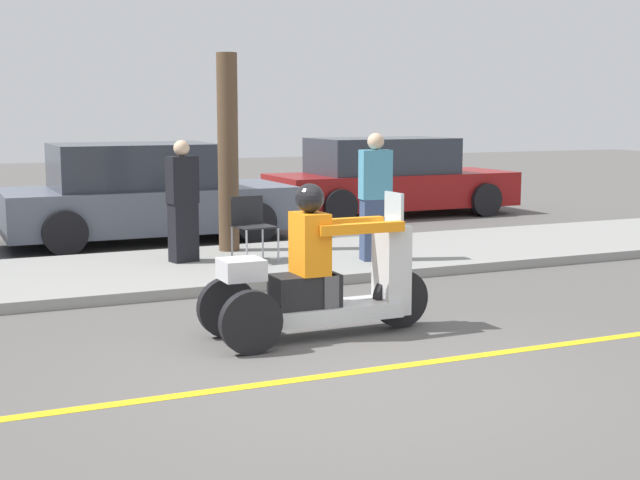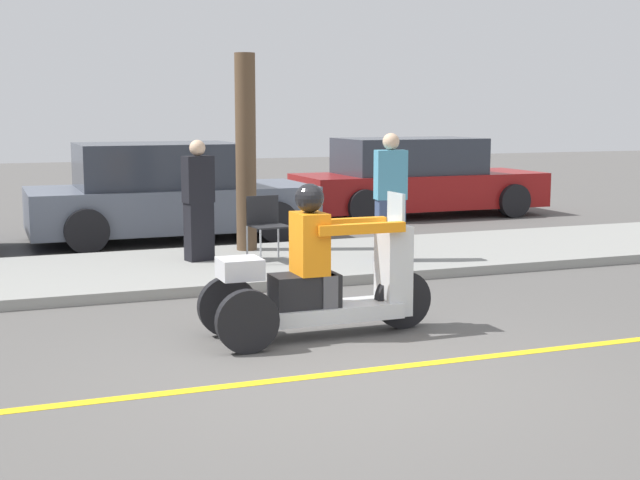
# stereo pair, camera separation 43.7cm
# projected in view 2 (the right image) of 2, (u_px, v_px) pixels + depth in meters

# --- Properties ---
(ground_plane) EXTENTS (60.00, 60.00, 0.00)m
(ground_plane) POSITION_uv_depth(u_px,v_px,m) (340.00, 374.00, 6.92)
(ground_plane) COLOR #565451
(lane_stripe) EXTENTS (24.00, 0.12, 0.01)m
(lane_stripe) POSITION_uv_depth(u_px,v_px,m) (372.00, 370.00, 7.02)
(lane_stripe) COLOR gold
(lane_stripe) RESTS_ON ground
(sidewalk_strip) EXTENTS (28.00, 2.80, 0.12)m
(sidewalk_strip) POSITION_uv_depth(u_px,v_px,m) (201.00, 269.00, 11.16)
(sidewalk_strip) COLOR gray
(sidewalk_strip) RESTS_ON ground
(motorcycle_trike) EXTENTS (2.15, 0.73, 1.39)m
(motorcycle_trike) POSITION_uv_depth(u_px,v_px,m) (321.00, 282.00, 8.01)
(motorcycle_trike) COLOR black
(motorcycle_trike) RESTS_ON ground
(spectator_end_of_line) EXTENTS (0.42, 0.29, 1.62)m
(spectator_end_of_line) POSITION_uv_depth(u_px,v_px,m) (390.00, 200.00, 11.29)
(spectator_end_of_line) COLOR #38476B
(spectator_end_of_line) RESTS_ON sidewalk_strip
(spectator_with_child) EXTENTS (0.41, 0.30, 1.54)m
(spectator_with_child) POSITION_uv_depth(u_px,v_px,m) (198.00, 203.00, 11.31)
(spectator_with_child) COLOR black
(spectator_with_child) RESTS_ON sidewalk_strip
(folding_chair_curbside) EXTENTS (0.51, 0.51, 0.82)m
(folding_chair_curbside) POSITION_uv_depth(u_px,v_px,m) (266.00, 221.00, 11.38)
(folding_chair_curbside) COLOR #A5A8AD
(folding_chair_curbside) RESTS_ON sidewalk_strip
(parked_car_lot_far) EXTENTS (4.39, 2.12, 1.52)m
(parked_car_lot_far) POSITION_uv_depth(u_px,v_px,m) (167.00, 194.00, 14.01)
(parked_car_lot_far) COLOR slate
(parked_car_lot_far) RESTS_ON ground
(parked_car_lot_left) EXTENTS (4.78, 1.98, 1.50)m
(parked_car_lot_left) POSITION_uv_depth(u_px,v_px,m) (416.00, 179.00, 17.10)
(parked_car_lot_left) COLOR maroon
(parked_car_lot_left) RESTS_ON ground
(tree_trunk) EXTENTS (0.28, 0.28, 2.67)m
(tree_trunk) POSITION_uv_depth(u_px,v_px,m) (246.00, 153.00, 12.10)
(tree_trunk) COLOR brown
(tree_trunk) RESTS_ON sidewalk_strip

